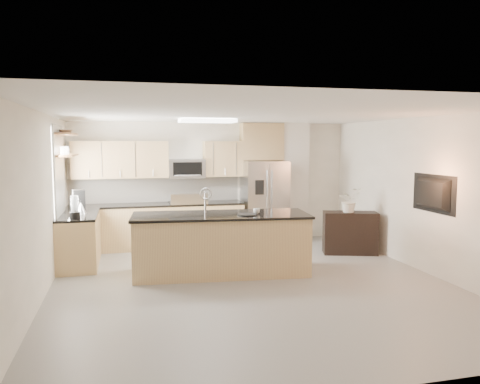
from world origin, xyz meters
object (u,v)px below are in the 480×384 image
object	(u,v)px
island	(221,244)
cup	(257,211)
refrigerator	(264,202)
blender	(75,209)
microwave	(186,169)
flower_vase	(349,194)
bowl	(66,131)
kettle	(81,208)
television	(429,194)
credenza	(350,233)
coffee_maker	(79,201)
platter	(247,214)
range	(188,224)

from	to	relation	value
island	cup	bearing A→B (deg)	-4.10
refrigerator	blender	world-z (taller)	refrigerator
microwave	flower_vase	bearing A→B (deg)	-28.19
flower_vase	bowl	bearing A→B (deg)	173.89
kettle	bowl	distance (m)	1.38
television	credenza	bearing A→B (deg)	16.73
blender	kettle	world-z (taller)	blender
island	coffee_maker	bearing A→B (deg)	152.75
bowl	television	bearing A→B (deg)	-21.08
microwave	platter	distance (m)	2.69
kettle	credenza	bearing A→B (deg)	-3.95
flower_vase	credenza	bearing A→B (deg)	26.89
blender	television	size ratio (longest dim) A/B	0.36
blender	range	bearing A→B (deg)	38.29
microwave	blender	world-z (taller)	microwave
credenza	platter	distance (m)	2.61
microwave	flower_vase	xyz separation A→B (m)	(2.95, -1.58, -0.44)
range	television	distance (m)	4.78
blender	flower_vase	distance (m)	5.03
kettle	coffee_maker	distance (m)	0.41
refrigerator	flower_vase	world-z (taller)	refrigerator
blender	bowl	xyz separation A→B (m)	(-0.18, 0.74, 1.29)
platter	blender	xyz separation A→B (m)	(-2.73, 0.77, 0.08)
platter	flower_vase	world-z (taller)	flower_vase
microwave	flower_vase	size ratio (longest dim) A/B	1.05
refrigerator	flower_vase	size ratio (longest dim) A/B	2.45
coffee_maker	flower_vase	world-z (taller)	flower_vase
microwave	cup	size ratio (longest dim) A/B	6.81
island	cup	world-z (taller)	island
range	refrigerator	world-z (taller)	refrigerator
credenza	television	size ratio (longest dim) A/B	0.96
kettle	television	bearing A→B (deg)	-20.20
coffee_maker	platter	bearing A→B (deg)	-32.00
cup	television	xyz separation A→B (m)	(2.67, -0.82, 0.31)
island	television	world-z (taller)	television
microwave	credenza	world-z (taller)	microwave
range	credenza	bearing A→B (deg)	-25.48
blender	credenza	bearing A→B (deg)	2.34
island	flower_vase	bearing A→B (deg)	21.09
flower_vase	television	world-z (taller)	television
range	credenza	xyz separation A→B (m)	(3.00, -1.43, -0.06)
credenza	television	xyz separation A→B (m)	(0.51, -1.69, 0.94)
range	refrigerator	distance (m)	1.71
island	platter	size ratio (longest dim) A/B	9.30
flower_vase	coffee_maker	bearing A→B (deg)	171.34
coffee_maker	island	bearing A→B (deg)	-32.80
range	microwave	world-z (taller)	microwave
flower_vase	island	bearing A→B (deg)	-164.46
microwave	blender	size ratio (longest dim) A/B	1.97
island	blender	xyz separation A→B (m)	(-2.33, 0.57, 0.59)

